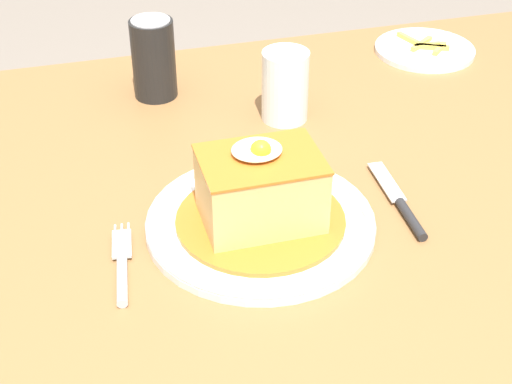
{
  "coord_description": "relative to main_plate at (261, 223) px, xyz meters",
  "views": [
    {
      "loc": [
        -0.25,
        -0.74,
        1.32
      ],
      "look_at": [
        -0.04,
        -0.01,
        0.78
      ],
      "focal_mm": 54.69,
      "sensor_mm": 36.0,
      "label": 1
    }
  ],
  "objects": [
    {
      "name": "soda_can",
      "position": [
        -0.06,
        0.37,
        0.05
      ],
      "size": [
        0.07,
        0.07,
        0.12
      ],
      "color": "black",
      "rests_on": "dining_table"
    },
    {
      "name": "sandwich_meal",
      "position": [
        -0.0,
        0.0,
        0.04
      ],
      "size": [
        0.2,
        0.2,
        0.11
      ],
      "color": "#C66B23",
      "rests_on": "main_plate"
    },
    {
      "name": "fork",
      "position": [
        -0.17,
        -0.04,
        -0.0
      ],
      "size": [
        0.03,
        0.14,
        0.01
      ],
      "color": "silver",
      "rests_on": "dining_table"
    },
    {
      "name": "drinking_glass",
      "position": [
        0.11,
        0.25,
        0.04
      ],
      "size": [
        0.07,
        0.07,
        0.1
      ],
      "color": "gold",
      "rests_on": "dining_table"
    },
    {
      "name": "knife",
      "position": [
        0.18,
        -0.02,
        -0.0
      ],
      "size": [
        0.02,
        0.17,
        0.01
      ],
      "color": "#262628",
      "rests_on": "dining_table"
    },
    {
      "name": "main_plate",
      "position": [
        0.0,
        0.0,
        0.0
      ],
      "size": [
        0.27,
        0.27,
        0.02
      ],
      "color": "white",
      "rests_on": "dining_table"
    },
    {
      "name": "dining_table",
      "position": [
        0.04,
        0.03,
        -0.1
      ],
      "size": [
        1.44,
        0.99,
        0.74
      ],
      "color": "olive",
      "rests_on": "ground_plane"
    },
    {
      "name": "side_plate_fries",
      "position": [
        0.41,
        0.4,
        -0.0
      ],
      "size": [
        0.17,
        0.17,
        0.02
      ],
      "color": "white",
      "rests_on": "dining_table"
    }
  ]
}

